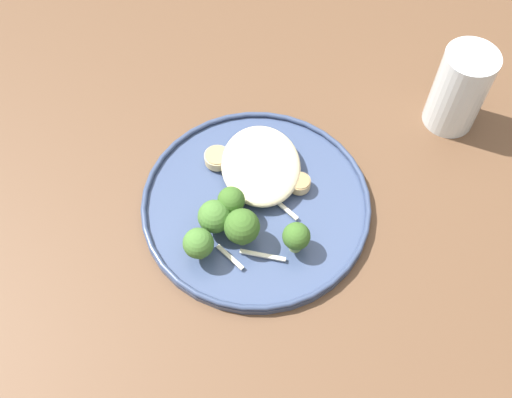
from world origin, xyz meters
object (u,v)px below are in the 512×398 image
Objects in this scene: seared_scallop_large_seared at (268,157)px; seared_scallop_right_edge at (237,197)px; seared_scallop_half_hidden at (246,179)px; water_glass at (458,93)px; seared_scallop_rear_pale at (261,174)px; seared_scallop_tilted_round at (255,151)px; broccoli_floret_near_rim at (242,227)px; broccoli_floret_left_leaning at (231,201)px; broccoli_floret_front_edge at (215,217)px; seared_scallop_on_noodles at (300,183)px; seared_scallop_tiny_bay at (217,158)px; dinner_plate at (256,204)px; broccoli_floret_split_head at (198,244)px; broccoli_floret_small_sprig at (296,237)px.

seared_scallop_right_edge is at bearing 141.67° from seared_scallop_large_seared.
seared_scallop_half_hidden is 0.31m from water_glass.
seared_scallop_rear_pale is 0.92× the size of seared_scallop_tilted_round.
seared_scallop_right_edge is at bearing 2.85° from broccoli_floret_near_rim.
broccoli_floret_front_edge is (-0.02, 0.02, -0.01)m from broccoli_floret_left_leaning.
seared_scallop_right_edge is 0.05m from broccoli_floret_front_edge.
seared_scallop_right_edge is at bearing 152.52° from seared_scallop_half_hidden.
seared_scallop_tilted_round is at bearing 56.07° from seared_scallop_large_seared.
seared_scallop_on_noodles is 0.07m from seared_scallop_half_hidden.
seared_scallop_tiny_bay and seared_scallop_right_edge have the same top height.
broccoli_floret_split_head reaches higher than dinner_plate.
seared_scallop_half_hidden reaches higher than seared_scallop_right_edge.
broccoli_floret_split_head is 0.41× the size of water_glass.
seared_scallop_tilted_round is at bearing -28.67° from broccoli_floret_split_head.
dinner_plate is at bearing -47.21° from broccoli_floret_split_head.
seared_scallop_tilted_round is 0.50× the size of broccoli_floret_near_rim.
broccoli_floret_front_edge is at bearing 142.17° from seared_scallop_large_seared.
broccoli_floret_near_rim is at bearing 168.52° from seared_scallop_tilted_round.
broccoli_floret_split_head is 1.10× the size of broccoli_floret_small_sprig.
broccoli_floret_split_head is 0.04m from broccoli_floret_front_edge.
broccoli_floret_small_sprig is at bearing -89.48° from broccoli_floret_split_head.
water_glass is (0.19, -0.24, 0.02)m from broccoli_floret_small_sprig.
seared_scallop_large_seared is at bearing 38.90° from seared_scallop_on_noodles.
broccoli_floret_small_sprig is at bearing -151.49° from seared_scallop_half_hidden.
broccoli_floret_split_head is at bearing 147.50° from seared_scallop_half_hidden.
dinner_plate is at bearing -22.44° from broccoli_floret_near_rim.
seared_scallop_tiny_bay is 0.65× the size of broccoli_floret_front_edge.
broccoli_floret_front_edge reaches higher than seared_scallop_tilted_round.
water_glass is (0.19, -0.35, 0.01)m from broccoli_floret_split_head.
broccoli_floret_near_rim is at bearing 119.71° from water_glass.
seared_scallop_tiny_bay is at bearing 11.76° from broccoli_floret_near_rim.
broccoli_floret_split_head is at bearing 143.97° from seared_scallop_large_seared.
seared_scallop_large_seared is at bearing -24.85° from seared_scallop_rear_pale.
dinner_plate is 0.06m from seared_scallop_on_noodles.
broccoli_floret_small_sprig is (-0.07, -0.04, 0.03)m from dinner_plate.
water_glass is (0.05, -0.32, 0.03)m from seared_scallop_tiny_bay.
broccoli_floret_split_head is 0.97× the size of broccoli_floret_front_edge.
broccoli_floret_small_sprig is (0.00, -0.11, -0.00)m from broccoli_floret_split_head.
broccoli_floret_front_edge is at bearing 122.18° from dinner_plate.
broccoli_floret_small_sprig is (-0.10, -0.05, 0.02)m from seared_scallop_half_hidden.
seared_scallop_on_noodles is 0.51× the size of broccoli_floret_left_leaning.
broccoli_floret_front_edge is at bearing 127.90° from broccoli_floret_left_leaning.
broccoli_floret_split_head reaches higher than seared_scallop_on_noodles.
seared_scallop_on_noodles is 0.62× the size of broccoli_floret_small_sprig.
seared_scallop_on_noodles is 1.14× the size of seared_scallop_right_edge.
broccoli_floret_front_edge reaches higher than seared_scallop_on_noodles.
seared_scallop_right_edge reaches higher than dinner_plate.
seared_scallop_rear_pale is 0.55× the size of broccoli_floret_small_sprig.
seared_scallop_tilted_round is 0.53× the size of broccoli_floret_front_edge.
broccoli_floret_split_head is (-0.07, 0.05, 0.02)m from seared_scallop_right_edge.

